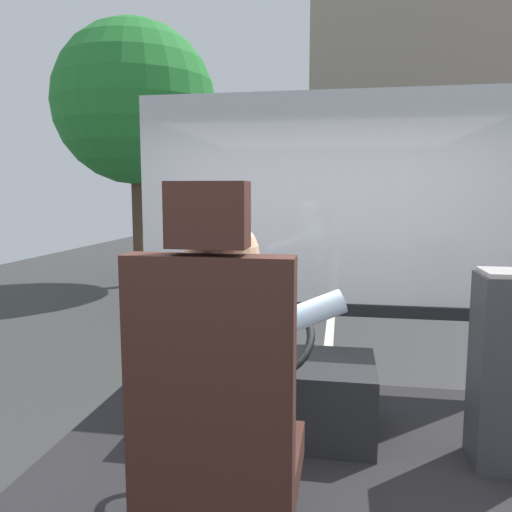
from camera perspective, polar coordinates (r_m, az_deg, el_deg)
The scene contains 9 objects.
ground at distance 10.77m, azimuth 8.74°, elevation -3.55°, with size 18.00×44.00×0.06m.
driver_seat at distance 1.65m, azimuth -4.17°, elevation -19.11°, with size 0.48×0.48×1.33m.
bus_driver at distance 1.69m, azimuth -3.25°, elevation -12.11°, with size 0.79×0.62×0.76m.
steering_console at distance 2.84m, azimuth 1.72°, elevation -15.04°, with size 1.10×1.01×0.82m.
fare_box at distance 2.70m, azimuth 26.05°, elevation -11.43°, with size 0.26×0.27×0.94m.
windshield_panel at distance 3.41m, azimuth 7.31°, elevation 2.96°, with size 2.50×0.08×1.48m.
street_tree at distance 11.06m, azimuth -13.46°, elevation 16.29°, with size 3.28×3.28×5.40m.
shop_building at distance 21.40m, azimuth 22.12°, elevation 13.15°, with size 11.26×5.92×8.72m.
parked_car_charcoal at distance 18.67m, azimuth 23.64°, elevation 2.93°, with size 2.02×4.16×1.47m.
Camera 1 is at (0.14, -1.77, 1.99)m, focal length 35.56 mm.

